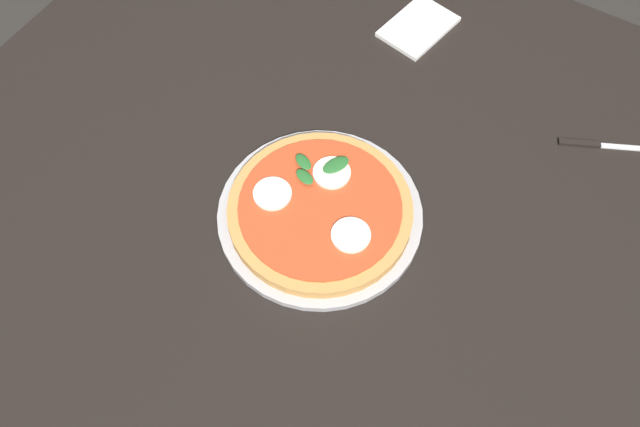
# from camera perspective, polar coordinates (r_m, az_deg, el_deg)

# --- Properties ---
(ground_plane) EXTENTS (6.00, 6.00, 0.00)m
(ground_plane) POSITION_cam_1_polar(r_m,az_deg,el_deg) (1.70, -1.90, -12.28)
(ground_plane) COLOR #2D2B28
(dining_table) EXTENTS (1.29, 1.20, 0.72)m
(dining_table) POSITION_cam_1_polar(r_m,az_deg,el_deg) (1.11, -2.84, -2.04)
(dining_table) COLOR black
(dining_table) RESTS_ON ground_plane
(serving_tray) EXTENTS (0.30, 0.30, 0.01)m
(serving_tray) POSITION_cam_1_polar(r_m,az_deg,el_deg) (1.03, 0.00, -0.11)
(serving_tray) COLOR #B2B2B7
(serving_tray) RESTS_ON dining_table
(pizza) EXTENTS (0.27, 0.27, 0.03)m
(pizza) POSITION_cam_1_polar(r_m,az_deg,el_deg) (1.01, -0.00, 0.32)
(pizza) COLOR tan
(pizza) RESTS_ON serving_tray
(napkin) EXTENTS (0.14, 0.11, 0.01)m
(napkin) POSITION_cam_1_polar(r_m,az_deg,el_deg) (1.28, 7.99, 14.95)
(napkin) COLOR white
(napkin) RESTS_ON dining_table
(knife) EXTENTS (0.08, 0.16, 0.01)m
(knife) POSITION_cam_1_polar(r_m,az_deg,el_deg) (1.18, 21.89, 5.24)
(knife) COLOR black
(knife) RESTS_ON dining_table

